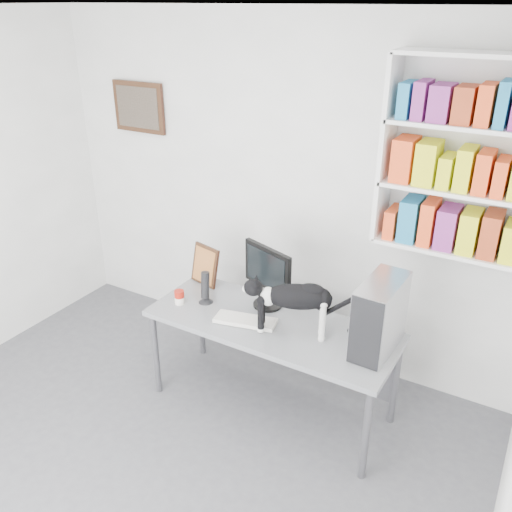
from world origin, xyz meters
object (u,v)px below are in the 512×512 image
at_px(soup_can, 179,297).
at_px(keyboard, 245,320).
at_px(speaker, 205,287).
at_px(monitor, 268,277).
at_px(desk, 271,365).
at_px(bookshelf, 467,159).
at_px(pc_tower, 380,316).
at_px(leaning_print, 205,265).
at_px(cat, 295,310).

bearing_deg(soup_can, keyboard, 2.44).
bearing_deg(speaker, monitor, 8.43).
relative_size(desk, keyboard, 4.11).
xyz_separation_m(monitor, speaker, (-0.42, -0.18, -0.11)).
bearing_deg(bookshelf, keyboard, -147.29).
bearing_deg(pc_tower, desk, -171.70).
bearing_deg(leaning_print, monitor, 7.60).
bearing_deg(pc_tower, cat, -162.51).
distance_m(bookshelf, speaker, 1.94).
relative_size(soup_can, cat, 0.16).
bearing_deg(cat, speaker, 151.43).
bearing_deg(bookshelf, monitor, -157.65).
distance_m(monitor, pc_tower, 0.86).
height_order(pc_tower, cat, pc_tower).
relative_size(leaning_print, cat, 0.49).
bearing_deg(soup_can, leaning_print, 92.80).
distance_m(bookshelf, cat, 1.41).
bearing_deg(monitor, leaning_print, -166.63).
relative_size(desk, cat, 2.70).
relative_size(speaker, leaning_print, 0.79).
distance_m(bookshelf, soup_can, 2.14).
relative_size(keyboard, soup_can, 4.02).
height_order(pc_tower, speaker, pc_tower).
bearing_deg(monitor, cat, -17.66).
bearing_deg(leaning_print, speaker, -41.75).
distance_m(keyboard, pc_tower, 0.92).
bearing_deg(desk, speaker, -179.86).
relative_size(bookshelf, speaker, 4.96).
relative_size(keyboard, cat, 0.66).
bearing_deg(keyboard, speaker, 154.11).
relative_size(keyboard, pc_tower, 0.89).
xyz_separation_m(pc_tower, cat, (-0.52, -0.14, -0.04)).
bearing_deg(cat, pc_tower, -8.19).
bearing_deg(soup_can, bookshelf, 24.16).
xyz_separation_m(keyboard, leaning_print, (-0.56, 0.33, 0.14)).
xyz_separation_m(monitor, soup_can, (-0.57, -0.30, -0.18)).
height_order(pc_tower, leaning_print, pc_tower).
xyz_separation_m(speaker, cat, (0.75, -0.07, 0.07)).
bearing_deg(pc_tower, keyboard, -167.17).
relative_size(bookshelf, pc_tower, 2.63).
height_order(monitor, pc_tower, same).
bearing_deg(leaning_print, soup_can, -73.75).
height_order(keyboard, leaning_print, leaning_print).
distance_m(bookshelf, pc_tower, 1.09).
distance_m(bookshelf, monitor, 1.50).
xyz_separation_m(bookshelf, keyboard, (-1.14, -0.73, -1.11)).
distance_m(desk, keyboard, 0.42).
relative_size(desk, monitor, 3.68).
bearing_deg(bookshelf, pc_tower, -115.22).
relative_size(pc_tower, speaker, 1.89).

